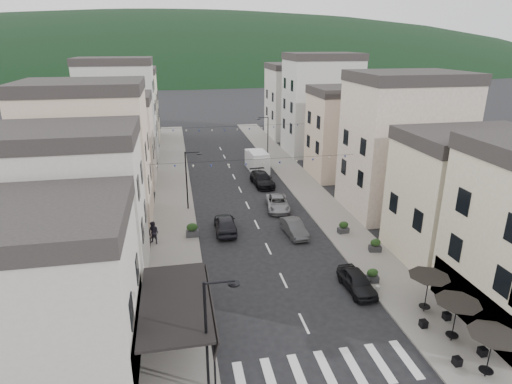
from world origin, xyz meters
TOP-DOWN VIEW (x-y plane):
  - sidewalk_left at (-7.50, 32.00)m, footprint 4.00×76.00m
  - sidewalk_right at (7.50, 32.00)m, footprint 4.00×76.00m
  - hill_backdrop at (0.00, 300.00)m, footprint 640.00×360.00m
  - boutique_building at (-15.50, 5.00)m, footprint 12.00×8.00m
  - boutique_awning at (-7.25, 5.00)m, footprint 3.77×7.50m
  - buildings_row_left at (-14.50, 37.75)m, footprint 10.20×54.16m
  - buildings_row_right at (14.50, 36.59)m, footprint 10.20×54.16m
  - cafe_terrace at (7.70, 2.80)m, footprint 2.50×8.10m
  - streetlamp_left_near at (-5.82, 2.00)m, footprint 1.70×0.56m
  - streetlamp_left_far at (-5.82, 26.00)m, footprint 1.70×0.56m
  - streetlamp_right_far at (5.82, 44.00)m, footprint 1.70×0.56m
  - bollards at (0.00, 5.50)m, footprint 11.66×10.26m
  - bunting_near at (0.00, 22.00)m, footprint 19.00×0.28m
  - bunting_far at (0.00, 38.00)m, footprint 19.00×0.28m
  - parked_car_a at (4.60, 8.85)m, footprint 1.74×4.04m
  - parked_car_b at (2.80, 18.17)m, footprint 1.73×4.13m
  - parked_car_c at (2.80, 24.32)m, footprint 2.74×4.96m
  - parked_car_d at (2.80, 32.05)m, footprint 2.43×5.31m
  - parked_car_e at (-3.04, 19.95)m, footprint 1.99×4.65m
  - delivery_van at (3.44, 38.34)m, footprint 2.40×5.53m
  - pedestrian_a at (-8.63, 10.48)m, footprint 0.79×0.69m
  - pedestrian_b at (-9.20, 18.48)m, footprint 1.21×1.15m
  - planter_la at (-6.50, 11.09)m, footprint 1.03×0.80m
  - planter_lb at (-6.00, 19.31)m, footprint 1.12×0.64m
  - planter_ra at (6.00, 9.45)m, footprint 0.99×0.63m
  - planter_rb at (8.29, 13.73)m, footprint 1.05×0.70m
  - planter_rc at (7.10, 17.52)m, footprint 1.01×0.62m

SIDE VIEW (x-z plane):
  - hill_backdrop at x=0.00m, z-range -35.00..35.00m
  - sidewalk_left at x=-7.50m, z-range 0.00..0.12m
  - sidewalk_right at x=7.50m, z-range 0.00..0.12m
  - bollards at x=0.00m, z-range 0.12..0.72m
  - planter_la at x=-6.50m, z-range 0.11..1.13m
  - planter_ra at x=6.00m, z-range 0.11..1.14m
  - planter_rc at x=7.10m, z-range 0.10..1.18m
  - planter_rb at x=8.29m, z-range 0.10..1.19m
  - parked_car_c at x=2.80m, z-range 0.00..1.31m
  - parked_car_b at x=2.80m, z-range 0.00..1.33m
  - parked_car_a at x=4.60m, z-range 0.00..1.36m
  - planter_lb at x=-6.00m, z-range 0.10..1.33m
  - parked_car_d at x=2.80m, z-range 0.00..1.50m
  - parked_car_e at x=-3.04m, z-range 0.00..1.57m
  - pedestrian_a at x=-8.63m, z-range 0.12..1.94m
  - pedestrian_b at x=-9.20m, z-range 0.12..2.09m
  - delivery_van at x=3.44m, z-range -0.02..2.58m
  - cafe_terrace at x=7.70m, z-range 1.09..3.62m
  - boutique_awning at x=-7.25m, z-range 1.48..4.75m
  - streetlamp_left_near at x=-5.82m, z-range 0.70..6.70m
  - streetlamp_left_far at x=-5.82m, z-range 0.70..6.70m
  - streetlamp_right_far at x=5.82m, z-range 0.70..6.70m
  - boutique_building at x=-15.50m, z-range 0.00..8.00m
  - bunting_near at x=0.00m, z-range 5.34..5.96m
  - bunting_far at x=0.00m, z-range 5.34..5.96m
  - buildings_row_left at x=-14.50m, z-range -0.88..13.12m
  - buildings_row_right at x=14.50m, z-range -0.93..13.57m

